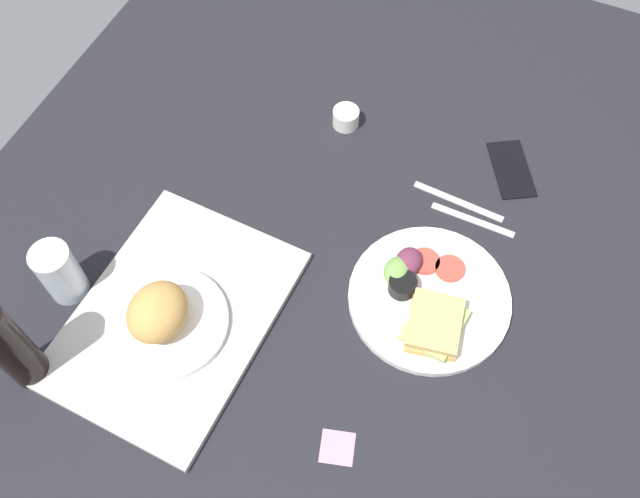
{
  "coord_description": "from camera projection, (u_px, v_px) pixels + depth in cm",
  "views": [
    {
      "loc": [
        -57.35,
        -23.7,
        116.54
      ],
      "look_at": [
        2.0,
        3.0,
        4.0
      ],
      "focal_mm": 39.25,
      "sensor_mm": 36.0,
      "label": 1
    }
  ],
  "objects": [
    {
      "name": "cell_phone",
      "position": [
        512.0,
        169.0,
        1.44
      ],
      "size": [
        16.06,
        13.52,
        0.8
      ],
      "primitive_type": "cube",
      "rotation": [
        0.0,
        0.0,
        0.53
      ],
      "color": "black",
      "rests_on": "ground_plane"
    },
    {
      "name": "bread_plate_near",
      "position": [
        162.0,
        316.0,
        1.22
      ],
      "size": [
        21.85,
        21.85,
        9.45
      ],
      "color": "white",
      "rests_on": "serving_tray"
    },
    {
      "name": "serving_tray",
      "position": [
        174.0,
        317.0,
        1.27
      ],
      "size": [
        46.28,
        34.77,
        1.6
      ],
      "primitive_type": "cube",
      "rotation": [
        0.0,
        0.0,
        -0.04
      ],
      "color": "#B2B2AD",
      "rests_on": "ground_plane"
    },
    {
      "name": "ground_plane",
      "position": [
        330.0,
        277.0,
        1.33
      ],
      "size": [
        190.0,
        150.0,
        3.0
      ],
      "primitive_type": "cube",
      "color": "black"
    },
    {
      "name": "drinking_glass",
      "position": [
        60.0,
        272.0,
        1.25
      ],
      "size": [
        7.17,
        7.17,
        12.69
      ],
      "primitive_type": "cylinder",
      "color": "silver",
      "rests_on": "ground_plane"
    },
    {
      "name": "soda_bottle",
      "position": [
        9.0,
        347.0,
        1.13
      ],
      "size": [
        6.4,
        6.4,
        22.38
      ],
      "primitive_type": "cylinder",
      "color": "black",
      "rests_on": "ground_plane"
    },
    {
      "name": "fork",
      "position": [
        473.0,
        220.0,
        1.38
      ],
      "size": [
        1.57,
        17.01,
        0.5
      ],
      "primitive_type": "cube",
      "rotation": [
        0.0,
        0.0,
        1.56
      ],
      "color": "#B7B7BC",
      "rests_on": "ground_plane"
    },
    {
      "name": "sticky_note",
      "position": [
        337.0,
        448.0,
        1.16
      ],
      "size": [
        6.92,
        6.92,
        0.12
      ],
      "primitive_type": "cube",
      "rotation": [
        0.0,
        0.0,
        0.28
      ],
      "color": "pink",
      "rests_on": "ground_plane"
    },
    {
      "name": "espresso_cup",
      "position": [
        346.0,
        118.0,
        1.48
      ],
      "size": [
        5.6,
        5.6,
        4.0
      ],
      "primitive_type": "cylinder",
      "color": "silver",
      "rests_on": "ground_plane"
    },
    {
      "name": "plate_with_salad",
      "position": [
        427.0,
        298.0,
        1.28
      ],
      "size": [
        29.91,
        29.91,
        5.4
      ],
      "color": "white",
      "rests_on": "ground_plane"
    },
    {
      "name": "knife",
      "position": [
        458.0,
        201.0,
        1.4
      ],
      "size": [
        2.5,
        19.05,
        0.5
      ],
      "primitive_type": "cube",
      "rotation": [
        0.0,
        0.0,
        1.51
      ],
      "color": "#B7B7BC",
      "rests_on": "ground_plane"
    }
  ]
}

